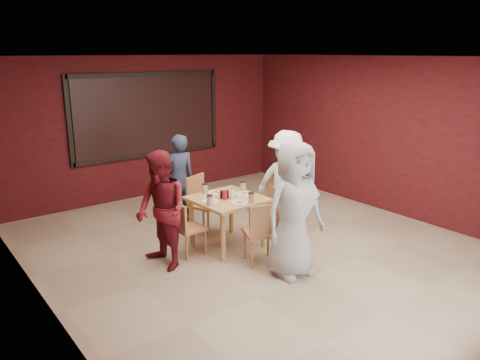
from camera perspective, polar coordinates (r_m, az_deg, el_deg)
floor at (r=7.13m, az=2.28°, el=-8.33°), size 7.00×7.00×0.00m
window_blinds at (r=9.52m, az=-11.10°, el=7.77°), size 3.00×0.02×1.50m
dining_table at (r=6.99m, az=-1.56°, el=-2.91°), size 1.02×1.02×0.92m
chair_front at (r=6.43m, az=2.75°, el=-6.11°), size 0.57×0.57×0.91m
chair_back at (r=7.65m, az=-4.72°, el=-2.50°), size 0.58×0.58×0.93m
chair_left at (r=6.78m, az=-6.63°, el=-5.54°), size 0.39×0.39×0.81m
chair_right at (r=7.57m, az=3.20°, el=-3.31°), size 0.47×0.47×0.78m
diner_front at (r=6.08m, az=6.60°, el=-3.60°), size 0.91×0.62×1.80m
diner_back at (r=7.99m, az=-7.43°, el=0.07°), size 0.60×0.43×1.55m
diner_left at (r=6.36m, az=-9.56°, el=-3.71°), size 0.64×0.81×1.62m
diner_right at (r=7.49m, az=5.69°, el=-0.37°), size 0.93×1.23×1.68m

